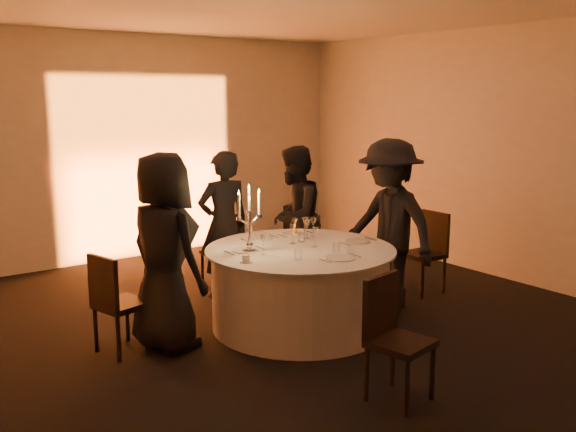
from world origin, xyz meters
TOP-DOWN VIEW (x-y plane):
  - floor at (0.00, 0.00)m, footprint 7.00×7.00m
  - ceiling at (0.00, 0.00)m, footprint 7.00×7.00m
  - wall_back at (0.00, 3.50)m, footprint 7.00×0.00m
  - wall_right at (3.00, 0.00)m, footprint 0.00×7.00m
  - uplighter_fixture at (0.00, 3.20)m, footprint 0.25×0.12m
  - banquet_table at (0.00, 0.00)m, footprint 1.80×1.80m
  - chair_left at (-1.69, 0.39)m, footprint 0.47×0.47m
  - chair_back_left at (0.02, 1.45)m, footprint 0.39×0.39m
  - chair_back_right at (0.91, 1.54)m, footprint 0.54×0.54m
  - chair_right at (1.83, 0.05)m, footprint 0.41×0.41m
  - chair_front at (-0.35, -1.57)m, footprint 0.47×0.47m
  - guest_left at (-1.27, 0.26)m, footprint 0.71×0.94m
  - guest_back_left at (-0.11, 1.24)m, footprint 0.62×0.44m
  - guest_back_right at (0.73, 1.09)m, footprint 1.00×0.96m
  - guest_right at (1.10, -0.06)m, footprint 0.72×1.17m
  - plate_left at (-0.48, 0.21)m, footprint 0.36×0.25m
  - plate_back_left at (-0.09, 0.56)m, footprint 0.35×0.26m
  - plate_back_right at (0.33, 0.53)m, footprint 0.35×0.26m
  - plate_right at (0.62, -0.12)m, footprint 0.36×0.24m
  - plate_front at (0.05, -0.52)m, footprint 0.36×0.27m
  - coffee_cup at (-0.69, -0.13)m, footprint 0.11×0.11m
  - candelabra at (-0.47, 0.14)m, footprint 0.27×0.13m
  - wine_glass_a at (-0.42, -0.00)m, footprint 0.07×0.07m
  - wine_glass_b at (0.38, 0.43)m, footprint 0.07×0.07m
  - wine_glass_c at (-0.38, 0.29)m, footprint 0.07×0.07m
  - wine_glass_d at (0.42, 0.34)m, footprint 0.07×0.07m
  - wine_glass_e at (0.15, -0.04)m, footprint 0.07×0.07m
  - wine_glass_f at (0.05, 0.20)m, footprint 0.07×0.07m
  - wine_glass_g at (0.30, 0.29)m, footprint 0.07×0.07m
  - wine_glass_h at (0.26, 0.45)m, footprint 0.07×0.07m
  - tumbler_a at (0.17, 0.20)m, footprint 0.07×0.07m
  - tumbler_b at (-0.27, -0.33)m, footprint 0.07×0.07m
  - tumbler_c at (0.18, -0.31)m, footprint 0.07×0.07m

SIDE VIEW (x-z plane):
  - floor at x=0.00m, z-range 0.00..0.00m
  - uplighter_fixture at x=0.00m, z-range 0.00..0.10m
  - banquet_table at x=0.00m, z-range 0.00..0.77m
  - chair_left at x=-1.69m, z-range 0.05..0.93m
  - chair_back_left at x=0.02m, z-range 0.05..0.93m
  - chair_back_right at x=0.91m, z-range 0.06..0.96m
  - chair_right at x=1.83m, z-range 0.06..0.96m
  - chair_front at x=-0.35m, z-range 0.06..0.97m
  - plate_right at x=0.62m, z-range 0.77..0.78m
  - plate_left at x=-0.48m, z-range 0.77..0.78m
  - plate_back_left at x=-0.09m, z-range 0.77..0.78m
  - plate_front at x=0.05m, z-range 0.77..0.78m
  - plate_back_right at x=0.33m, z-range 0.75..0.83m
  - coffee_cup at x=-0.69m, z-range 0.77..0.83m
  - guest_back_left at x=-0.11m, z-range 0.00..1.61m
  - tumbler_a at x=0.17m, z-range 0.77..0.86m
  - tumbler_b at x=-0.27m, z-range 0.77..0.86m
  - tumbler_c at x=0.18m, z-range 0.77..0.86m
  - guest_back_right at x=0.73m, z-range 0.00..1.63m
  - guest_left at x=-1.27m, z-range 0.00..1.73m
  - guest_right at x=1.10m, z-range 0.00..1.76m
  - wine_glass_a at x=-0.42m, z-range 0.81..1.00m
  - wine_glass_b at x=0.38m, z-range 0.81..1.00m
  - wine_glass_c at x=-0.38m, z-range 0.81..1.00m
  - wine_glass_d at x=0.42m, z-range 0.81..1.00m
  - wine_glass_e at x=0.15m, z-range 0.81..1.00m
  - wine_glass_f at x=0.05m, z-range 0.81..1.00m
  - wine_glass_g at x=0.30m, z-range 0.81..1.00m
  - wine_glass_h at x=0.26m, z-range 0.81..1.00m
  - candelabra at x=-0.47m, z-range 0.67..1.31m
  - wall_back at x=0.00m, z-range -2.00..5.00m
  - wall_right at x=3.00m, z-range -2.00..5.00m
  - ceiling at x=0.00m, z-range 3.00..3.00m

